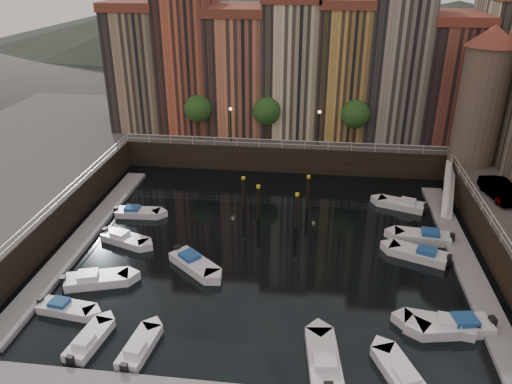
# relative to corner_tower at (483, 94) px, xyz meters

# --- Properties ---
(ground) EXTENTS (200.00, 200.00, 0.00)m
(ground) POSITION_rel_corner_tower_xyz_m (-20.00, -14.50, -10.19)
(ground) COLOR black
(ground) RESTS_ON ground
(quay_far) EXTENTS (80.00, 20.00, 3.00)m
(quay_far) POSITION_rel_corner_tower_xyz_m (-20.00, 11.50, -8.69)
(quay_far) COLOR black
(quay_far) RESTS_ON ground
(dock_left) EXTENTS (2.00, 28.00, 0.35)m
(dock_left) POSITION_rel_corner_tower_xyz_m (-36.20, -15.50, -10.02)
(dock_left) COLOR gray
(dock_left) RESTS_ON ground
(dock_right) EXTENTS (2.00, 28.00, 0.35)m
(dock_right) POSITION_rel_corner_tower_xyz_m (-3.80, -15.50, -10.02)
(dock_right) COLOR gray
(dock_right) RESTS_ON ground
(mountains) EXTENTS (145.00, 100.00, 18.00)m
(mountains) POSITION_rel_corner_tower_xyz_m (-18.28, 95.50, -2.28)
(mountains) COLOR #2D382D
(mountains) RESTS_ON ground
(far_terrace) EXTENTS (48.70, 10.30, 17.50)m
(far_terrace) POSITION_rel_corner_tower_xyz_m (-16.69, 9.00, 0.76)
(far_terrace) COLOR #937B5D
(far_terrace) RESTS_ON quay_far
(corner_tower) EXTENTS (5.20, 5.20, 13.80)m
(corner_tower) POSITION_rel_corner_tower_xyz_m (0.00, 0.00, 0.00)
(corner_tower) COLOR #6B5B4C
(corner_tower) RESTS_ON quay_right
(promenade_trees) EXTENTS (21.20, 3.20, 5.20)m
(promenade_trees) POSITION_rel_corner_tower_xyz_m (-21.33, 3.70, -3.61)
(promenade_trees) COLOR black
(promenade_trees) RESTS_ON quay_far
(street_lamps) EXTENTS (10.36, 0.36, 4.18)m
(street_lamps) POSITION_rel_corner_tower_xyz_m (-21.00, 2.70, -4.30)
(street_lamps) COLOR black
(street_lamps) RESTS_ON quay_far
(railings) EXTENTS (36.08, 34.04, 0.52)m
(railings) POSITION_rel_corner_tower_xyz_m (-20.00, -9.62, -6.41)
(railings) COLOR white
(railings) RESTS_ON ground
(gangway) EXTENTS (2.78, 8.32, 3.73)m
(gangway) POSITION_rel_corner_tower_xyz_m (-2.90, -4.50, -8.28)
(gangway) COLOR white
(gangway) RESTS_ON ground
(mooring_pilings) EXTENTS (6.57, 4.44, 3.78)m
(mooring_pilings) POSITION_rel_corner_tower_xyz_m (-19.69, -9.06, -8.54)
(mooring_pilings) COLOR black
(mooring_pilings) RESTS_ON ground
(boat_left_0) EXTENTS (4.25, 2.00, 0.96)m
(boat_left_0) POSITION_rel_corner_tower_xyz_m (-33.08, -25.22, -9.87)
(boat_left_0) COLOR silver
(boat_left_0) RESTS_ON ground
(boat_left_1) EXTENTS (5.06, 3.11, 1.14)m
(boat_left_1) POSITION_rel_corner_tower_xyz_m (-32.35, -21.78, -9.81)
(boat_left_1) COLOR silver
(boat_left_1) RESTS_ON ground
(boat_left_2) EXTENTS (4.63, 3.00, 1.04)m
(boat_left_2) POSITION_rel_corner_tower_xyz_m (-32.37, -15.66, -9.84)
(boat_left_2) COLOR silver
(boat_left_2) RESTS_ON ground
(boat_left_3) EXTENTS (4.43, 1.79, 1.01)m
(boat_left_3) POSITION_rel_corner_tower_xyz_m (-32.94, -10.72, -9.85)
(boat_left_3) COLOR silver
(boat_left_3) RESTS_ON ground
(boat_right_0) EXTENTS (4.86, 2.33, 1.09)m
(boat_right_0) POSITION_rel_corner_tower_xyz_m (-7.43, -23.85, -9.83)
(boat_right_0) COLOR silver
(boat_right_0) RESTS_ON ground
(boat_right_1) EXTENTS (5.36, 2.78, 1.20)m
(boat_right_1) POSITION_rel_corner_tower_xyz_m (-6.48, -23.95, -9.79)
(boat_right_1) COLOR silver
(boat_right_1) RESTS_ON ground
(boat_right_2) EXTENTS (4.98, 3.37, 1.13)m
(boat_right_2) POSITION_rel_corner_tower_xyz_m (-7.31, -15.10, -9.81)
(boat_right_2) COLOR silver
(boat_right_2) RESTS_ON ground
(boat_right_3) EXTENTS (5.08, 2.31, 1.15)m
(boat_right_3) POSITION_rel_corner_tower_xyz_m (-6.48, -12.15, -9.81)
(boat_right_3) COLOR silver
(boat_right_3) RESTS_ON ground
(boat_right_4) EXTENTS (4.80, 3.11, 1.08)m
(boat_right_4) POSITION_rel_corner_tower_xyz_m (-7.44, -5.92, -9.83)
(boat_right_4) COLOR silver
(boat_right_4) RESTS_ON ground
(boat_near_0) EXTENTS (2.05, 4.24, 0.95)m
(boat_near_0) POSITION_rel_corner_tower_xyz_m (-30.09, -28.15, -9.87)
(boat_near_0) COLOR silver
(boat_near_0) RESTS_ON ground
(boat_near_1) EXTENTS (1.96, 4.24, 0.96)m
(boat_near_1) POSITION_rel_corner_tower_xyz_m (-26.68, -28.36, -9.87)
(boat_near_1) COLOR silver
(boat_near_1) RESTS_ON ground
(boat_near_2) EXTENTS (2.40, 5.24, 1.18)m
(boat_near_2) POSITION_rel_corner_tower_xyz_m (-15.18, -28.08, -9.80)
(boat_near_2) COLOR silver
(boat_near_2) RESTS_ON ground
(boat_near_3) EXTENTS (3.22, 4.74, 1.07)m
(boat_near_3) POSITION_rel_corner_tower_xyz_m (-10.64, -28.70, -9.83)
(boat_near_3) COLOR silver
(boat_near_3) RESTS_ON ground
(car_a) EXTENTS (1.86, 4.17, 1.39)m
(car_a) POSITION_rel_corner_tower_xyz_m (0.29, -9.20, -6.50)
(car_a) COLOR gray
(car_a) RESTS_ON quay_right
(car_b) EXTENTS (2.59, 5.12, 1.61)m
(car_b) POSITION_rel_corner_tower_xyz_m (0.08, -9.12, -6.39)
(car_b) COLOR gray
(car_b) RESTS_ON quay_right
(boat_extra_106) EXTENTS (4.74, 4.42, 1.15)m
(boat_extra_106) POSITION_rel_corner_tower_xyz_m (-25.46, -18.72, -9.81)
(boat_extra_106) COLOR silver
(boat_extra_106) RESTS_ON ground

